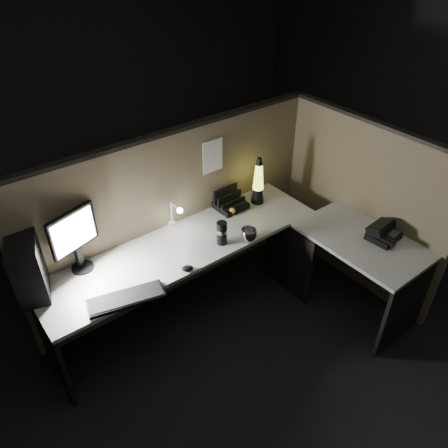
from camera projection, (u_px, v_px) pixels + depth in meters
floor at (246, 346)px, 3.49m from camera, size 6.00×6.00×0.00m
room_shell at (255, 166)px, 2.55m from camera, size 6.00×6.00×6.00m
partition_back at (178, 217)px, 3.65m from camera, size 2.66×0.06×1.50m
partition_right at (359, 206)px, 3.78m from camera, size 0.06×1.66×1.50m
desk at (245, 266)px, 3.40m from camera, size 2.60×1.60×0.73m
pc_tower at (28, 265)px, 2.86m from camera, size 0.29×0.44×0.43m
monitor at (74, 236)px, 2.99m from camera, size 0.36×0.16×0.48m
keyboard at (126, 299)px, 2.89m from camera, size 0.53×0.29×0.02m
mouse at (187, 268)px, 3.13m from camera, size 0.11×0.09×0.03m
clip_lamp at (176, 215)px, 3.46m from camera, size 0.05×0.19×0.24m
organizer at (230, 203)px, 3.78m from camera, size 0.26×0.23×0.19m
lava_lamp at (258, 184)px, 3.77m from camera, size 0.12×0.12×0.43m
travel_mug at (222, 233)px, 3.34m from camera, size 0.09×0.09×0.19m
steel_mug at (249, 235)px, 3.40m from camera, size 0.14×0.14×0.10m
figurine at (232, 211)px, 3.68m from camera, size 0.05×0.05×0.05m
pinned_paper at (213, 156)px, 3.53m from camera, size 0.20×0.00×0.28m
desk_phone at (382, 233)px, 3.42m from camera, size 0.25×0.26×0.14m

